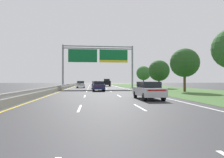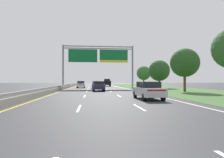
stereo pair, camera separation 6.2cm
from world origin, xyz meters
name	(u,v)px [view 2 (the right image)]	position (x,y,z in m)	size (l,w,h in m)	color
ground_plane	(98,89)	(0.00, 35.00, 0.00)	(220.00, 220.00, 0.00)	#333335
lane_striping	(98,90)	(0.00, 34.54, 0.00)	(11.96, 106.00, 0.01)	white
grass_verge_right	(169,89)	(13.95, 35.00, 0.01)	(14.00, 110.00, 0.02)	#3D602D
median_barrier_concrete	(62,88)	(-6.60, 35.00, 0.35)	(0.60, 110.00, 0.85)	gray
overhead_sign_gantry	(98,58)	(0.30, 39.52, 6.51)	(15.06, 0.42, 9.15)	gray
pickup_truck_black	(107,83)	(3.47, 56.53, 1.07)	(2.11, 5.44, 2.20)	black
car_navy_centre_lane_sedan	(99,86)	(-0.02, 29.72, 0.82)	(1.91, 4.44, 1.57)	#161E47
car_white_left_lane_sedan	(81,84)	(-3.61, 44.25, 0.82)	(1.88, 4.43, 1.57)	silver
car_silver_right_lane_sedan	(148,90)	(3.90, 15.46, 0.82)	(1.90, 4.43, 1.57)	#B2B5BA
car_darkgreen_centre_lane_sedan	(96,85)	(-0.17, 39.11, 0.82)	(1.85, 4.41, 1.57)	#193D23
roadside_tree_mid	(185,63)	(12.62, 26.00, 4.31)	(4.25, 4.25, 6.45)	#4C3823
roadside_tree_far	(159,71)	(13.77, 40.11, 3.88)	(4.65, 4.65, 6.21)	#4C3823
roadside_tree_distant	(144,73)	(13.84, 53.16, 3.85)	(4.10, 4.10, 5.91)	#4C3823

